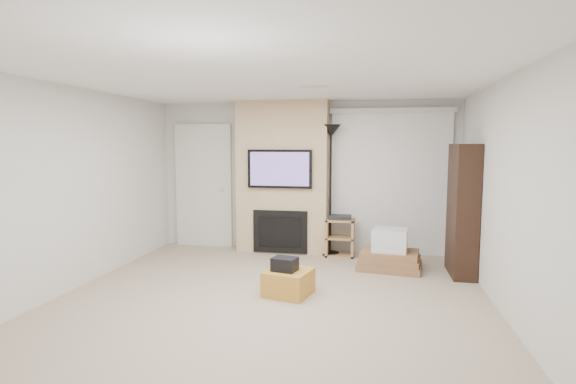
% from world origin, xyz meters
% --- Properties ---
extents(floor, '(5.00, 5.50, 0.00)m').
position_xyz_m(floor, '(0.00, 0.00, 0.00)').
color(floor, tan).
rests_on(floor, ground).
extents(ceiling, '(5.00, 5.50, 0.00)m').
position_xyz_m(ceiling, '(0.00, 0.00, 2.50)').
color(ceiling, white).
rests_on(ceiling, wall_back).
extents(wall_back, '(5.00, 0.00, 2.50)m').
position_xyz_m(wall_back, '(0.00, 2.75, 1.25)').
color(wall_back, silver).
rests_on(wall_back, ground).
extents(wall_front, '(5.00, 0.00, 2.50)m').
position_xyz_m(wall_front, '(0.00, -2.75, 1.25)').
color(wall_front, silver).
rests_on(wall_front, ground).
extents(wall_left, '(0.00, 5.50, 2.50)m').
position_xyz_m(wall_left, '(-2.50, 0.00, 1.25)').
color(wall_left, silver).
rests_on(wall_left, ground).
extents(wall_right, '(0.00, 5.50, 2.50)m').
position_xyz_m(wall_right, '(2.50, 0.00, 1.25)').
color(wall_right, silver).
rests_on(wall_right, ground).
extents(hvac_vent, '(0.35, 0.18, 0.01)m').
position_xyz_m(hvac_vent, '(0.40, 0.80, 2.50)').
color(hvac_vent, silver).
rests_on(hvac_vent, ceiling).
extents(ottoman, '(0.61, 0.61, 0.30)m').
position_xyz_m(ottoman, '(0.16, 0.39, 0.15)').
color(ottoman, '#C38A31').
rests_on(ottoman, floor).
extents(black_bag, '(0.32, 0.28, 0.16)m').
position_xyz_m(black_bag, '(0.12, 0.36, 0.38)').
color(black_bag, black).
rests_on(black_bag, ottoman).
extents(fireplace_wall, '(1.50, 0.47, 2.50)m').
position_xyz_m(fireplace_wall, '(-0.35, 2.54, 1.24)').
color(fireplace_wall, '#D2AF82').
rests_on(fireplace_wall, floor).
extents(entry_door, '(1.02, 0.11, 2.14)m').
position_xyz_m(entry_door, '(-1.80, 2.71, 1.05)').
color(entry_door, silver).
rests_on(entry_door, floor).
extents(vertical_blinds, '(1.98, 0.10, 2.37)m').
position_xyz_m(vertical_blinds, '(1.40, 2.70, 1.27)').
color(vertical_blinds, silver).
rests_on(vertical_blinds, floor).
extents(floor_lamp, '(0.31, 0.31, 2.11)m').
position_xyz_m(floor_lamp, '(0.46, 2.46, 1.66)').
color(floor_lamp, black).
rests_on(floor_lamp, floor).
extents(av_stand, '(0.45, 0.38, 0.66)m').
position_xyz_m(av_stand, '(0.62, 2.41, 0.35)').
color(av_stand, tan).
rests_on(av_stand, floor).
extents(box_stack, '(0.96, 0.78, 0.59)m').
position_xyz_m(box_stack, '(1.39, 1.76, 0.22)').
color(box_stack, '#8C623F').
rests_on(box_stack, floor).
extents(bookshelf, '(0.30, 0.80, 1.80)m').
position_xyz_m(bookshelf, '(2.34, 1.67, 0.90)').
color(bookshelf, black).
rests_on(bookshelf, floor).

